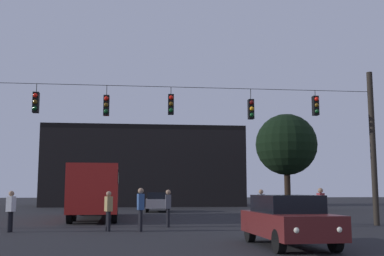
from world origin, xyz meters
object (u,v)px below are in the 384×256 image
at_px(city_bus, 97,187).
at_px(pedestrian_crossing_left, 168,206).
at_px(car_near_right, 288,219).
at_px(pedestrian_far_side, 141,207).
at_px(car_far_left, 158,202).
at_px(pedestrian_near_bus, 108,209).
at_px(pedestrian_crossing_center, 261,205).
at_px(tree_left_silhouette, 286,145).
at_px(pedestrian_crossing_right, 11,209).
at_px(pedestrian_trailing, 321,204).

xyz_separation_m(city_bus, pedestrian_crossing_left, (3.84, -7.04, -0.90)).
xyz_separation_m(city_bus, car_near_right, (6.93, -14.95, -1.07)).
bearing_deg(pedestrian_far_side, car_far_left, 85.50).
bearing_deg(pedestrian_near_bus, pedestrian_far_side, -11.14).
relative_size(car_near_right, pedestrian_crossing_center, 2.56).
xyz_separation_m(city_bus, pedestrian_near_bus, (1.26, -8.95, -0.94)).
relative_size(pedestrian_crossing_left, tree_left_silhouette, 0.21).
bearing_deg(pedestrian_crossing_center, tree_left_silhouette, 67.94).
bearing_deg(pedestrian_crossing_right, pedestrian_near_bus, -0.88).
bearing_deg(car_near_right, pedestrian_crossing_right, 147.67).
bearing_deg(pedestrian_near_bus, car_near_right, -46.60).
bearing_deg(pedestrian_crossing_left, pedestrian_crossing_center, 13.95).
distance_m(pedestrian_crossing_left, pedestrian_trailing, 7.07).
bearing_deg(car_far_left, pedestrian_crossing_left, -90.59).
height_order(pedestrian_crossing_left, pedestrian_crossing_right, pedestrian_crossing_left).
xyz_separation_m(car_far_left, tree_left_silhouette, (11.02, 1.20, 4.76)).
relative_size(pedestrian_near_bus, tree_left_silhouette, 0.20).
height_order(car_near_right, pedestrian_crossing_center, pedestrian_crossing_center).
xyz_separation_m(pedestrian_trailing, pedestrian_far_side, (-8.32, -1.64, -0.01)).
height_order(city_bus, pedestrian_crossing_right, city_bus).
xyz_separation_m(car_far_left, pedestrian_crossing_left, (-0.17, -16.05, 0.17)).
bearing_deg(pedestrian_crossing_center, pedestrian_crossing_left, -166.05).
height_order(pedestrian_crossing_center, tree_left_silhouette, tree_left_silhouette).
relative_size(city_bus, car_far_left, 2.53).
height_order(pedestrian_crossing_center, pedestrian_near_bus, pedestrian_crossing_center).
height_order(pedestrian_crossing_left, pedestrian_far_side, pedestrian_far_side).
relative_size(pedestrian_crossing_left, pedestrian_near_bus, 1.04).
relative_size(car_far_left, pedestrian_trailing, 2.46).
distance_m(car_near_right, pedestrian_crossing_center, 9.20).
relative_size(pedestrian_trailing, pedestrian_far_side, 1.01).
bearing_deg(pedestrian_trailing, pedestrian_far_side, -168.82).
bearing_deg(pedestrian_crossing_left, pedestrian_trailing, -4.29).
bearing_deg(car_near_right, pedestrian_far_side, 127.23).
relative_size(pedestrian_crossing_left, pedestrian_crossing_right, 1.03).
bearing_deg(car_near_right, pedestrian_crossing_center, 80.18).
distance_m(car_far_left, pedestrian_crossing_right, 19.10).
distance_m(car_near_right, pedestrian_near_bus, 8.25).
xyz_separation_m(pedestrian_crossing_left, pedestrian_near_bus, (-2.58, -1.91, -0.04)).
bearing_deg(pedestrian_crossing_center, car_near_right, -99.82).
relative_size(pedestrian_trailing, tree_left_silhouette, 0.22).
bearing_deg(car_far_left, city_bus, -113.92).
distance_m(car_near_right, pedestrian_crossing_right, 11.32).
height_order(car_far_left, pedestrian_near_bus, pedestrian_near_bus).
height_order(city_bus, car_near_right, city_bus).
distance_m(car_near_right, pedestrian_crossing_left, 8.49).
bearing_deg(car_far_left, pedestrian_crossing_center, -73.20).
xyz_separation_m(car_far_left, pedestrian_near_bus, (-2.74, -17.97, 0.12)).
height_order(pedestrian_crossing_left, pedestrian_near_bus, pedestrian_crossing_left).
distance_m(pedestrian_crossing_left, pedestrian_far_side, 2.52).
relative_size(pedestrian_crossing_left, pedestrian_far_side, 0.96).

